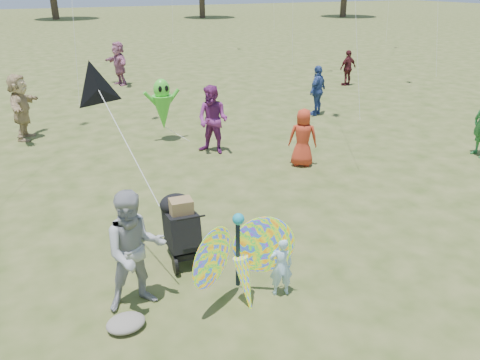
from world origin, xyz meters
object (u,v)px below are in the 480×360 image
object	(u,v)px
child_girl	(281,266)
crowd_e	(213,120)
adult_man	(135,251)
crowd_d	(21,107)
crowd_j	(119,63)
alien_kite	(163,107)
crowd_h	(348,68)
jogging_stroller	(180,224)
butterfly_kite	(241,262)
crowd_c	(317,90)
crowd_a	(303,138)

from	to	relation	value
child_girl	crowd_e	distance (m)	6.18
adult_man	crowd_e	xyz separation A→B (m)	(3.33, 5.36, 0.02)
crowd_d	crowd_j	bearing A→B (deg)	-14.40
crowd_j	alien_kite	xyz separation A→B (m)	(-0.54, -8.19, 0.06)
crowd_h	jogging_stroller	distance (m)	14.70
crowd_j	crowd_d	bearing A→B (deg)	-46.32
crowd_d	alien_kite	size ratio (longest dim) A/B	1.06
crowd_j	jogging_stroller	world-z (taller)	crowd_j
crowd_d	crowd_j	xyz separation A→B (m)	(4.08, 6.35, -0.01)
crowd_j	jogging_stroller	distance (m)	14.36
adult_man	butterfly_kite	xyz separation A→B (m)	(1.29, -0.56, -0.20)
crowd_c	butterfly_kite	xyz separation A→B (m)	(-6.61, -7.91, -0.15)
crowd_c	crowd_d	size ratio (longest dim) A/B	0.88
crowd_h	crowd_a	bearing A→B (deg)	38.22
crowd_h	alien_kite	xyz separation A→B (m)	(-9.32, -3.88, 0.23)
child_girl	adult_man	size ratio (longest dim) A/B	0.54
crowd_c	crowd_j	size ratio (longest dim) A/B	0.90
adult_man	crowd_a	xyz separation A→B (m)	(4.93, 3.58, -0.16)
butterfly_kite	alien_kite	distance (m)	7.57
crowd_j	alien_kite	distance (m)	8.20
jogging_stroller	crowd_j	bearing A→B (deg)	86.77
crowd_e	alien_kite	world-z (taller)	crowd_e
alien_kite	crowd_h	bearing A→B (deg)	22.61
crowd_j	alien_kite	size ratio (longest dim) A/B	1.05
alien_kite	child_girl	bearing A→B (deg)	-94.46
crowd_a	crowd_e	world-z (taller)	crowd_e
jogging_stroller	alien_kite	world-z (taller)	alien_kite
child_girl	crowd_a	world-z (taller)	crowd_a
crowd_a	crowd_j	size ratio (longest dim) A/B	0.77
crowd_c	crowd_a	bearing A→B (deg)	22.35
crowd_a	alien_kite	xyz separation A→B (m)	(-2.45, 3.33, 0.27)
crowd_e	jogging_stroller	xyz separation A→B (m)	(-2.41, -4.47, -0.27)
crowd_e	adult_man	bearing A→B (deg)	-71.66
butterfly_kite	alien_kite	world-z (taller)	alien_kite
jogging_stroller	alien_kite	distance (m)	6.22
jogging_stroller	crowd_d	bearing A→B (deg)	109.35
crowd_a	child_girl	bearing A→B (deg)	86.32
crowd_h	crowd_e	bearing A→B (deg)	24.51
crowd_e	alien_kite	bearing A→B (deg)	169.15
crowd_d	crowd_h	distance (m)	13.02
butterfly_kite	crowd_c	bearing A→B (deg)	50.11
crowd_d	jogging_stroller	xyz separation A→B (m)	(1.98, -7.84, -0.31)
child_girl	jogging_stroller	bearing A→B (deg)	-43.16
crowd_e	crowd_j	size ratio (longest dim) A/B	0.97
crowd_c	crowd_e	distance (m)	4.99
child_girl	jogging_stroller	xyz separation A→B (m)	(-0.97, 1.53, 0.14)
crowd_d	butterfly_kite	distance (m)	9.60
crowd_h	butterfly_kite	bearing A→B (deg)	39.05
crowd_e	crowd_h	distance (m)	10.05
crowd_c	crowd_e	xyz separation A→B (m)	(-4.57, -1.99, 0.07)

